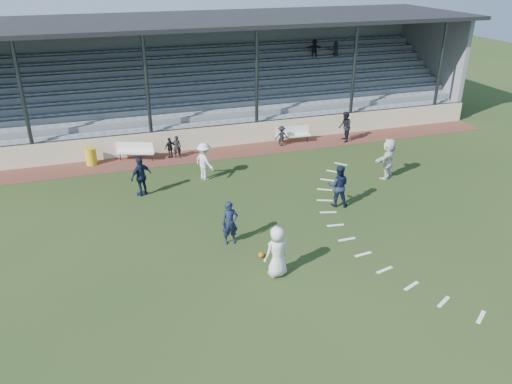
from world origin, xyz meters
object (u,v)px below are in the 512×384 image
(bench_left, at_px, (135,150))
(football, at_px, (261,255))
(trash_bin, at_px, (91,156))
(player_white_lead, at_px, (277,251))
(official, at_px, (345,127))
(bench_right, at_px, (293,133))
(player_navy_lead, at_px, (230,223))

(bench_left, distance_m, football, 11.58)
(trash_bin, bearing_deg, football, -63.35)
(bench_left, relative_size, trash_bin, 2.26)
(trash_bin, distance_m, football, 12.43)
(trash_bin, height_order, football, trash_bin)
(bench_left, distance_m, player_white_lead, 12.74)
(bench_left, xyz_separation_m, official, (11.87, -0.79, 0.32))
(football, bearing_deg, trash_bin, 116.65)
(football, relative_size, official, 0.12)
(bench_right, distance_m, football, 12.42)
(trash_bin, bearing_deg, bench_left, -0.39)
(football, bearing_deg, player_white_lead, -81.83)
(bench_right, relative_size, official, 1.15)
(trash_bin, distance_m, official, 14.14)
(bench_right, height_order, player_white_lead, player_white_lead)
(bench_right, height_order, player_navy_lead, player_navy_lead)
(bench_left, xyz_separation_m, player_navy_lead, (2.54, -9.77, 0.27))
(trash_bin, height_order, player_navy_lead, player_navy_lead)
(bench_left, bearing_deg, official, 17.30)
(player_navy_lead, bearing_deg, trash_bin, 117.42)
(bench_left, height_order, official, official)
(player_navy_lead, relative_size, official, 0.97)
(football, xyz_separation_m, player_white_lead, (0.17, -1.16, 0.81))
(trash_bin, bearing_deg, official, -3.25)
(player_white_lead, bearing_deg, bench_right, -126.56)
(bench_right, distance_m, official, 3.04)
(football, bearing_deg, bench_right, 63.09)
(trash_bin, xyz_separation_m, football, (5.57, -11.10, -0.36))
(trash_bin, distance_m, player_white_lead, 13.55)
(player_white_lead, height_order, player_navy_lead, player_white_lead)
(football, bearing_deg, official, 50.34)
(football, relative_size, player_white_lead, 0.11)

